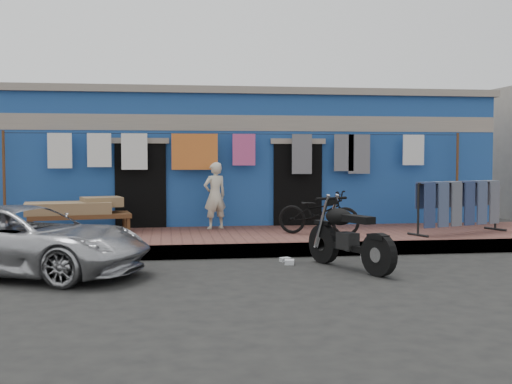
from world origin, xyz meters
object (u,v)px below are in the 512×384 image
(jeans_rack, at_px, (458,206))
(seated_person, at_px, (215,196))
(bicycle, at_px, (319,208))
(car, at_px, (26,239))
(motorcycle, at_px, (350,234))
(charpoy, at_px, (80,217))

(jeans_rack, bearing_deg, seated_person, 163.57)
(bicycle, bearing_deg, seated_person, 87.25)
(car, xyz_separation_m, bicycle, (5.12, 2.29, 0.24))
(bicycle, distance_m, motorcycle, 2.53)
(motorcycle, xyz_separation_m, jeans_rack, (2.99, 2.42, 0.23))
(car, bearing_deg, seated_person, -18.84)
(car, relative_size, bicycle, 2.33)
(car, distance_m, motorcycle, 5.03)
(car, distance_m, seated_person, 4.83)
(bicycle, bearing_deg, car, 145.58)
(seated_person, relative_size, jeans_rack, 0.63)
(bicycle, bearing_deg, charpoy, 112.26)
(seated_person, distance_m, jeans_rack, 5.06)
(car, relative_size, motorcycle, 2.09)
(charpoy, bearing_deg, car, -97.51)
(seated_person, bearing_deg, car, 26.01)
(seated_person, height_order, charpoy, seated_person)
(bicycle, bearing_deg, motorcycle, -150.69)
(bicycle, relative_size, jeans_rack, 0.73)
(charpoy, bearing_deg, bicycle, -9.20)
(bicycle, height_order, jeans_rack, jeans_rack)
(seated_person, xyz_separation_m, bicycle, (1.96, -1.33, -0.18))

